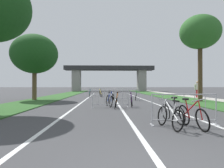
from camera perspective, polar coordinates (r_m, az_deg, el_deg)
name	(u,v)px	position (r m, az deg, el deg)	size (l,w,h in m)	color
grass_verge_left	(58,96)	(25.17, -14.88, -3.35)	(3.17, 52.52, 0.05)	#2D5B26
grass_verge_right	(167,96)	(25.64, 15.03, -3.30)	(3.17, 52.52, 0.05)	#2D5B26
sidewalk_path_right	(187,96)	(26.44, 20.01, -3.16)	(1.63, 52.52, 0.08)	#ADA89E
lane_stripe_center	(115,100)	(18.28, 0.95, -4.55)	(0.14, 30.38, 0.01)	silver
lane_stripe_right_lane	(146,100)	(18.61, 9.40, -4.47)	(0.14, 30.38, 0.01)	silver
lane_stripe_left_lane	(85,100)	(18.34, -7.62, -4.53)	(0.14, 30.38, 0.01)	silver
overpass_bridge	(109,73)	(46.51, -0.79, 2.99)	(19.98, 3.26, 5.70)	#2D2D30
tree_left_cypress_far	(35,54)	(19.88, -20.74, 7.78)	(4.14, 4.14, 5.93)	brown
tree_right_pine_far	(200,33)	(18.56, 23.27, 12.93)	(3.23, 3.23, 7.04)	#4C3823
crowd_barrier_nearest	(184,110)	(7.31, 19.40, -6.75)	(2.23, 0.48, 1.05)	#ADADB2
crowd_barrier_second	(110,99)	(12.40, -0.42, -4.15)	(2.23, 0.52, 1.05)	#ADADB2
crowd_barrier_third	(127,95)	(18.08, 4.13, -2.97)	(2.23, 0.53, 1.05)	#ADADB2
crowd_barrier_fourth	(99,92)	(23.57, -3.74, -2.37)	(2.24, 0.56, 1.05)	#ADADB2
bicycle_red_0	(192,116)	(6.89, 21.40, -8.33)	(0.44, 1.73, 0.96)	black
bicycle_purple_1	(132,101)	(12.92, 5.46, -4.68)	(0.52, 1.66, 0.93)	black
bicycle_teal_2	(90,93)	(24.06, -6.23, -2.64)	(0.54, 1.78, 0.96)	black
bicycle_orange_3	(116,102)	(12.04, 1.17, -4.97)	(0.54, 1.72, 0.98)	black
bicycle_blue_4	(109,100)	(12.95, -0.78, -4.58)	(0.64, 1.70, 1.02)	black
bicycle_silver_5	(113,96)	(18.49, 0.31, -3.45)	(0.44, 1.58, 0.93)	black
bicycle_green_6	(136,96)	(18.63, 6.67, -3.39)	(0.55, 1.71, 0.96)	black
bicycle_white_7	(170,117)	(6.67, 15.73, -8.74)	(0.47, 1.65, 0.91)	black
bicycle_yellow_8	(101,94)	(23.94, -3.17, -2.67)	(0.67, 1.71, 0.95)	black
bicycle_black_9	(172,112)	(7.70, 16.40, -7.59)	(0.60, 1.59, 0.94)	black
pedestrian_strolling	(197,88)	(22.90, 22.63, -0.99)	(0.63, 0.37, 1.77)	#B21E1E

